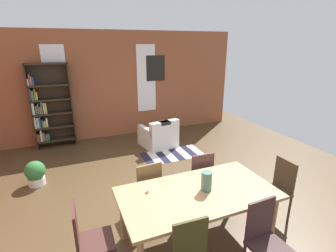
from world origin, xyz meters
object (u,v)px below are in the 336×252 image
Objects in this scene: dining_chair_far_right at (199,176)px; bookshelf_tall at (49,108)px; potted_plant_by_shelf at (35,173)px; armchair_white at (159,136)px; dining_table at (198,197)px; dining_chair_near_right at (265,239)px; dining_chair_head_left at (88,239)px; dining_chair_far_left at (147,188)px; dining_chair_head_right at (277,188)px; vase_on_table at (206,181)px.

bookshelf_tall reaches higher than dining_chair_far_right.
potted_plant_by_shelf is (-0.28, -1.97, -0.79)m from bookshelf_tall.
dining_table is at bearing -102.18° from armchair_white.
bookshelf_tall is (-2.28, 3.67, 0.52)m from dining_chair_far_right.
dining_chair_near_right is 1.02× the size of armchair_white.
dining_chair_head_left is 1.00× the size of dining_chair_near_right.
dining_table is 2.13× the size of armchair_white.
dining_chair_head_left is (-1.37, 0.00, -0.19)m from dining_table.
dining_chair_far_left is 1.00× the size of dining_chair_near_right.
dining_chair_far_right is at bearing -58.23° from bookshelf_tall.
dining_chair_head_right and dining_chair_far_left have the same top height.
bookshelf_tall reaches higher than dining_chair_head_right.
dining_chair_near_right is (0.33, -0.75, -0.40)m from vase_on_table.
armchair_white is (0.61, 3.35, -0.63)m from vase_on_table.
dining_chair_far_left reaches higher than potted_plant_by_shelf.
dining_chair_head_right is 3.42m from armchair_white.
dining_chair_far_left is at bearing 120.53° from dining_table.
vase_on_table is 4.84m from bookshelf_tall.
dining_chair_far_left is 0.89m from dining_chair_far_right.
potted_plant_by_shelf is (-2.56, 1.71, -0.26)m from dining_chair_far_right.
dining_chair_far_right is (0.45, 0.75, -0.19)m from dining_table.
dining_chair_head_right is at bearing -54.14° from bookshelf_tall.
dining_chair_near_right reaches higher than dining_table.
dining_chair_head_left is 4.48m from bookshelf_tall.
dining_chair_near_right is at bearing -140.93° from dining_chair_head_right.
dining_chair_near_right is 0.44× the size of bookshelf_tall.
dining_chair_head_left and dining_chair_far_right have the same top height.
bookshelf_tall is 2.87m from armchair_white.
dining_chair_near_right is at bearing -93.87° from armchair_white.
dining_chair_head_left and dining_chair_far_left have the same top height.
vase_on_table is 0.27× the size of dining_chair_far_left.
dining_table is 0.93× the size of bookshelf_tall.
dining_table is 2.10× the size of dining_chair_far_left.
dining_chair_far_left and dining_chair_far_right have the same top height.
dining_chair_near_right is at bearing -66.28° from bookshelf_tall.
dining_chair_head_right is 0.44× the size of bookshelf_tall.
dining_chair_head_right is 5.49m from bookshelf_tall.
vase_on_table is 0.28× the size of armchair_white.
potted_plant_by_shelf is at bearing -162.56° from armchair_white.
dining_chair_far_left is 1.00× the size of dining_chair_far_right.
bookshelf_tall reaches higher than dining_chair_near_right.
dining_chair_far_right is 3.09m from potted_plant_by_shelf.
dining_chair_head_right is 1.02× the size of armchair_white.
dining_chair_head_right reaches higher than potted_plant_by_shelf.
dining_chair_near_right reaches higher than potted_plant_by_shelf.
bookshelf_tall reaches higher than vase_on_table.
dining_chair_head_left is 3.96m from armchair_white.
vase_on_table is at bearing 0.00° from dining_table.
dining_chair_far_left is at bearing 38.95° from dining_chair_head_left.
dining_chair_far_right is 1.50m from dining_chair_near_right.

